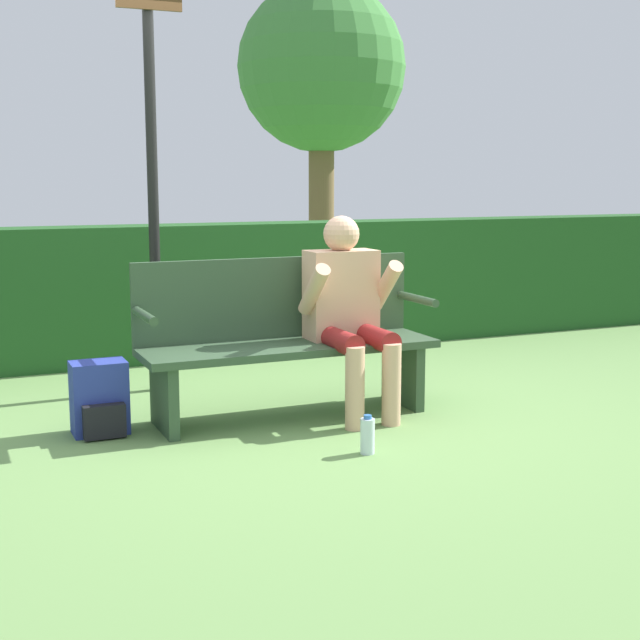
{
  "coord_description": "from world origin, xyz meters",
  "views": [
    {
      "loc": [
        -1.89,
        -4.79,
        1.41
      ],
      "look_at": [
        0.15,
        -0.1,
        0.59
      ],
      "focal_mm": 50.0,
      "sensor_mm": 36.0,
      "label": 1
    }
  ],
  "objects_px": {
    "backpack": "(100,400)",
    "person_seated": "(348,305)",
    "tree": "(321,71)",
    "water_bottle": "(367,436)",
    "park_bench": "(285,339)",
    "signpost": "(152,158)"
  },
  "relations": [
    {
      "from": "backpack",
      "to": "person_seated",
      "type": "bearing_deg",
      "value": -5.58
    },
    {
      "from": "tree",
      "to": "backpack",
      "type": "bearing_deg",
      "value": -123.9
    },
    {
      "from": "water_bottle",
      "to": "backpack",
      "type": "bearing_deg",
      "value": 142.65
    },
    {
      "from": "tree",
      "to": "person_seated",
      "type": "bearing_deg",
      "value": -112.14
    },
    {
      "from": "backpack",
      "to": "park_bench",
      "type": "bearing_deg",
      "value": -0.92
    },
    {
      "from": "backpack",
      "to": "signpost",
      "type": "xyz_separation_m",
      "value": [
        0.54,
        0.89,
        1.34
      ]
    },
    {
      "from": "park_bench",
      "to": "tree",
      "type": "bearing_deg",
      "value": 64.47
    },
    {
      "from": "water_bottle",
      "to": "signpost",
      "type": "relative_size",
      "value": 0.08
    },
    {
      "from": "backpack",
      "to": "water_bottle",
      "type": "bearing_deg",
      "value": -37.35
    },
    {
      "from": "water_bottle",
      "to": "tree",
      "type": "distance_m",
      "value": 7.58
    },
    {
      "from": "park_bench",
      "to": "person_seated",
      "type": "bearing_deg",
      "value": -19.31
    },
    {
      "from": "water_bottle",
      "to": "signpost",
      "type": "height_order",
      "value": "signpost"
    },
    {
      "from": "park_bench",
      "to": "water_bottle",
      "type": "distance_m",
      "value": 0.97
    },
    {
      "from": "signpost",
      "to": "tree",
      "type": "relative_size",
      "value": 0.71
    },
    {
      "from": "park_bench",
      "to": "backpack",
      "type": "distance_m",
      "value": 1.13
    },
    {
      "from": "backpack",
      "to": "tree",
      "type": "distance_m",
      "value": 7.31
    },
    {
      "from": "person_seated",
      "to": "backpack",
      "type": "xyz_separation_m",
      "value": [
        -1.45,
        0.14,
        -0.46
      ]
    },
    {
      "from": "park_bench",
      "to": "water_bottle",
      "type": "bearing_deg",
      "value": -83.47
    },
    {
      "from": "water_bottle",
      "to": "tree",
      "type": "height_order",
      "value": "tree"
    },
    {
      "from": "park_bench",
      "to": "tree",
      "type": "xyz_separation_m",
      "value": [
        2.73,
        5.7,
        2.27
      ]
    },
    {
      "from": "person_seated",
      "to": "backpack",
      "type": "bearing_deg",
      "value": 174.42
    },
    {
      "from": "person_seated",
      "to": "signpost",
      "type": "bearing_deg",
      "value": 131.49
    }
  ]
}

